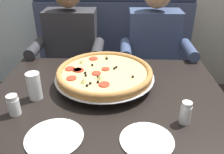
% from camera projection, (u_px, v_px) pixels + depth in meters
% --- Properties ---
extents(booth_bench, '(1.48, 0.78, 1.13)m').
position_uv_depth(booth_bench, '(113.00, 73.00, 2.24)').
color(booth_bench, '#424C6B').
rests_on(booth_bench, ground_plane).
extents(dining_table, '(1.25, 0.89, 0.75)m').
position_uv_depth(dining_table, '(108.00, 106.00, 1.31)').
color(dining_table, black).
rests_on(dining_table, ground_plane).
extents(diner_left, '(0.54, 0.64, 1.27)m').
position_uv_depth(diner_left, '(70.00, 52.00, 1.87)').
color(diner_left, '#2D3342').
rests_on(diner_left, ground_plane).
extents(diner_right, '(0.54, 0.64, 1.27)m').
position_uv_depth(diner_right, '(154.00, 54.00, 1.85)').
color(diner_right, '#2D3342').
rests_on(diner_right, ground_plane).
extents(pizza, '(0.55, 0.55, 0.11)m').
position_uv_depth(pizza, '(104.00, 73.00, 1.31)').
color(pizza, silver).
rests_on(pizza, dining_table).
extents(shaker_oregano, '(0.05, 0.05, 0.11)m').
position_uv_depth(shaker_oregano, '(185.00, 114.00, 1.03)').
color(shaker_oregano, white).
rests_on(shaker_oregano, dining_table).
extents(shaker_pepper_flakes, '(0.06, 0.06, 0.10)m').
position_uv_depth(shaker_pepper_flakes, '(14.00, 106.00, 1.08)').
color(shaker_pepper_flakes, white).
rests_on(shaker_pepper_flakes, dining_table).
extents(plate_near_left, '(0.24, 0.24, 0.02)m').
position_uv_depth(plate_near_left, '(54.00, 136.00, 0.96)').
color(plate_near_left, white).
rests_on(plate_near_left, dining_table).
extents(plate_near_right, '(0.22, 0.22, 0.02)m').
position_uv_depth(plate_near_right, '(147.00, 139.00, 0.94)').
color(plate_near_right, white).
rests_on(plate_near_right, dining_table).
extents(drinking_glass, '(0.07, 0.07, 0.14)m').
position_uv_depth(drinking_glass, '(35.00, 88.00, 1.19)').
color(drinking_glass, silver).
rests_on(drinking_glass, dining_table).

